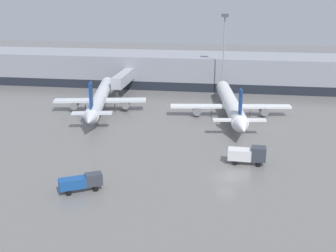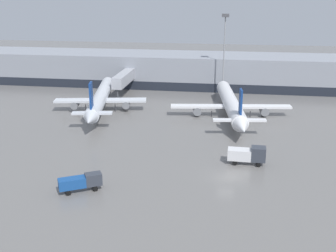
% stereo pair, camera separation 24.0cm
% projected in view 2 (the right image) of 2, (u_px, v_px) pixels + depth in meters
% --- Properties ---
extents(ground_plane, '(320.00, 320.00, 0.00)m').
position_uv_depth(ground_plane, '(226.00, 178.00, 62.61)').
color(ground_plane, slate).
extents(terminal_building, '(160.00, 30.23, 9.00)m').
position_uv_depth(terminal_building, '(231.00, 71.00, 119.40)').
color(terminal_building, gray).
rests_on(terminal_building, ground_plane).
extents(parked_jet_0, '(21.08, 38.69, 9.52)m').
position_uv_depth(parked_jet_0, '(100.00, 98.00, 96.08)').
color(parked_jet_0, silver).
rests_on(parked_jet_0, ground_plane).
extents(parked_jet_2, '(26.43, 38.97, 9.13)m').
position_uv_depth(parked_jet_2, '(231.00, 104.00, 92.17)').
color(parked_jet_2, white).
rests_on(parked_jet_2, ground_plane).
extents(service_truck_0, '(6.01, 2.24, 2.99)m').
position_uv_depth(service_truck_0, '(248.00, 154.00, 67.03)').
color(service_truck_0, silver).
rests_on(service_truck_0, ground_plane).
extents(service_truck_3, '(5.93, 4.24, 2.38)m').
position_uv_depth(service_truck_3, '(81.00, 182.00, 58.07)').
color(service_truck_3, '#19478C').
rests_on(service_truck_3, ground_plane).
extents(apron_light_mast_2, '(1.80, 1.80, 20.88)m').
position_uv_depth(apron_light_mast_2, '(225.00, 33.00, 105.78)').
color(apron_light_mast_2, gray).
rests_on(apron_light_mast_2, ground_plane).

